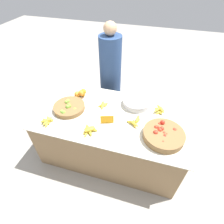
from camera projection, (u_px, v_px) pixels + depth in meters
name	position (u px, v px, depth m)	size (l,w,h in m)	color
ground_plane	(112.00, 150.00, 2.58)	(12.00, 12.00, 0.00)	#A39E93
market_table	(112.00, 134.00, 2.34)	(1.82, 0.98, 0.71)	olive
lime_bowl	(69.00, 107.00, 2.15)	(0.38, 0.38, 0.09)	olive
tomato_basket	(163.00, 135.00, 1.82)	(0.43, 0.43, 0.12)	olive
orange_pile	(82.00, 93.00, 2.34)	(0.17, 0.15, 0.13)	orange
metal_bowl	(136.00, 103.00, 2.21)	(0.34, 0.34, 0.08)	#B7B7BF
price_sign	(107.00, 120.00, 1.96)	(0.14, 0.05, 0.11)	orange
banana_bunch_middle_right	(160.00, 110.00, 2.12)	(0.14, 0.15, 0.06)	gold
banana_bunch_middle_left	(135.00, 122.00, 1.98)	(0.15, 0.19, 0.06)	gold
banana_bunch_front_left	(103.00, 105.00, 2.21)	(0.12, 0.16, 0.03)	gold
banana_bunch_front_center	(89.00, 130.00, 1.89)	(0.16, 0.18, 0.06)	gold
banana_bunch_front_right	(47.00, 121.00, 1.99)	(0.15, 0.18, 0.06)	gold
vendor_person	(110.00, 77.00, 2.75)	(0.33, 0.33, 1.52)	navy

